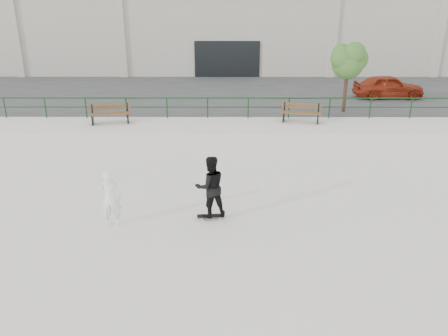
{
  "coord_description": "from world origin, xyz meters",
  "views": [
    {
      "loc": [
        -0.11,
        -10.32,
        5.78
      ],
      "look_at": [
        -0.16,
        2.0,
        1.15
      ],
      "focal_mm": 35.0,
      "sensor_mm": 36.0,
      "label": 1
    }
  ],
  "objects_px": {
    "bench_left": "(110,114)",
    "red_car": "(388,86)",
    "skateboard": "(211,216)",
    "tree": "(349,60)",
    "standing_skater": "(210,187)",
    "bench_right": "(301,113)",
    "seated_skater": "(110,198)"
  },
  "relations": [
    {
      "from": "red_car",
      "to": "standing_skater",
      "type": "xyz_separation_m",
      "value": [
        -10.17,
        -14.92,
        -0.19
      ]
    },
    {
      "from": "red_car",
      "to": "skateboard",
      "type": "xyz_separation_m",
      "value": [
        -10.17,
        -14.92,
        -1.11
      ]
    },
    {
      "from": "tree",
      "to": "skateboard",
      "type": "height_order",
      "value": "tree"
    },
    {
      "from": "skateboard",
      "to": "standing_skater",
      "type": "distance_m",
      "value": 0.92
    },
    {
      "from": "bench_right",
      "to": "red_car",
      "type": "relative_size",
      "value": 0.5
    },
    {
      "from": "tree",
      "to": "standing_skater",
      "type": "distance_m",
      "value": 13.24
    },
    {
      "from": "standing_skater",
      "to": "bench_left",
      "type": "bearing_deg",
      "value": -78.74
    },
    {
      "from": "bench_right",
      "to": "red_car",
      "type": "height_order",
      "value": "red_car"
    },
    {
      "from": "tree",
      "to": "standing_skater",
      "type": "xyz_separation_m",
      "value": [
        -6.63,
        -11.25,
        -2.19
      ]
    },
    {
      "from": "bench_right",
      "to": "red_car",
      "type": "bearing_deg",
      "value": 55.28
    },
    {
      "from": "bench_right",
      "to": "seated_skater",
      "type": "height_order",
      "value": "seated_skater"
    },
    {
      "from": "bench_right",
      "to": "tree",
      "type": "height_order",
      "value": "tree"
    },
    {
      "from": "tree",
      "to": "red_car",
      "type": "bearing_deg",
      "value": 46.07
    },
    {
      "from": "skateboard",
      "to": "seated_skater",
      "type": "relative_size",
      "value": 0.48
    },
    {
      "from": "tree",
      "to": "red_car",
      "type": "height_order",
      "value": "tree"
    },
    {
      "from": "bench_right",
      "to": "tree",
      "type": "relative_size",
      "value": 0.56
    },
    {
      "from": "bench_left",
      "to": "tree",
      "type": "relative_size",
      "value": 0.56
    },
    {
      "from": "skateboard",
      "to": "red_car",
      "type": "bearing_deg",
      "value": 50.76
    },
    {
      "from": "red_car",
      "to": "skateboard",
      "type": "bearing_deg",
      "value": 143.51
    },
    {
      "from": "tree",
      "to": "seated_skater",
      "type": "xyz_separation_m",
      "value": [
        -9.36,
        -11.66,
        -2.36
      ]
    },
    {
      "from": "bench_right",
      "to": "standing_skater",
      "type": "xyz_separation_m",
      "value": [
        -4.02,
        -9.13,
        0.05
      ]
    },
    {
      "from": "tree",
      "to": "seated_skater",
      "type": "relative_size",
      "value": 2.18
    },
    {
      "from": "skateboard",
      "to": "tree",
      "type": "bearing_deg",
      "value": 54.51
    },
    {
      "from": "bench_left",
      "to": "tree",
      "type": "bearing_deg",
      "value": -0.27
    },
    {
      "from": "red_car",
      "to": "seated_skater",
      "type": "relative_size",
      "value": 2.46
    },
    {
      "from": "bench_left",
      "to": "red_car",
      "type": "relative_size",
      "value": 0.5
    },
    {
      "from": "seated_skater",
      "to": "bench_left",
      "type": "bearing_deg",
      "value": -80.54
    },
    {
      "from": "bench_left",
      "to": "bench_right",
      "type": "distance_m",
      "value": 9.05
    },
    {
      "from": "red_car",
      "to": "tree",
      "type": "bearing_deg",
      "value": 133.86
    },
    {
      "from": "bench_left",
      "to": "skateboard",
      "type": "xyz_separation_m",
      "value": [
        5.03,
        -8.86,
        -0.87
      ]
    },
    {
      "from": "standing_skater",
      "to": "tree",
      "type": "bearing_deg",
      "value": -138.83
    },
    {
      "from": "bench_left",
      "to": "red_car",
      "type": "bearing_deg",
      "value": 9.88
    }
  ]
}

